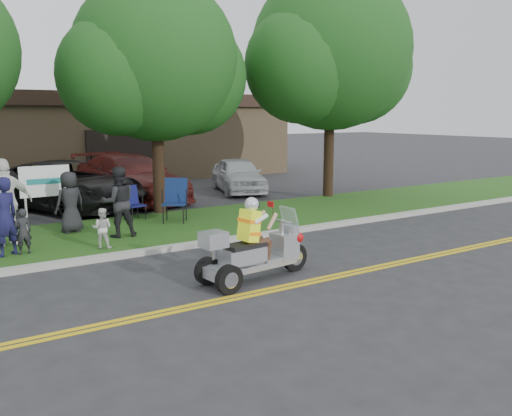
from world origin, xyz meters
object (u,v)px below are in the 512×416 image
spectator_adult_right (6,202)px  parked_car_right (131,178)px  spectator_adult_left (5,217)px  spectator_adult_mid (118,202)px  parked_car_mid (68,185)px  parked_car_far_right (238,175)px  trike_scooter (253,252)px  lawn_chair_b (132,201)px  lawn_chair_a (175,197)px

spectator_adult_right → parked_car_right: bearing=-144.7°
spectator_adult_left → spectator_adult_mid: spectator_adult_mid is taller
parked_car_mid → parked_car_far_right: (6.67, 0.40, -0.10)m
spectator_adult_mid → parked_car_mid: size_ratio=0.30×
spectator_adult_left → parked_car_right: spectator_adult_left is taller
spectator_adult_mid → spectator_adult_right: bearing=-4.9°
trike_scooter → parked_car_far_right: bearing=54.6°
lawn_chair_b → parked_car_far_right: bearing=19.5°
trike_scooter → parked_car_far_right: 11.59m
parked_car_right → spectator_adult_right: bearing=-141.7°
parked_car_mid → parked_car_far_right: size_ratio=1.41×
lawn_chair_a → parked_car_far_right: bearing=78.3°
spectator_adult_left → spectator_adult_mid: bearing=163.1°
lawn_chair_a → trike_scooter: bearing=-65.2°
spectator_adult_left → parked_car_far_right: size_ratio=0.42×
lawn_chair_b → parked_car_mid: bearing=93.2°
spectator_adult_mid → parked_car_mid: bearing=-82.9°
lawn_chair_b → lawn_chair_a: bearing=-57.0°
lawn_chair_b → spectator_adult_mid: 2.19m
parked_car_mid → spectator_adult_mid: bearing=-113.7°
trike_scooter → spectator_adult_right: spectator_adult_right is taller
parked_car_right → parked_car_far_right: parked_car_right is taller
spectator_adult_right → parked_car_mid: 5.26m
spectator_adult_right → parked_car_mid: spectator_adult_right is taller
lawn_chair_a → spectator_adult_mid: bearing=-117.9°
parked_car_mid → parked_car_right: size_ratio=1.01×
lawn_chair_b → spectator_adult_left: 4.36m
parked_car_right → parked_car_far_right: 4.31m
spectator_adult_left → parked_car_far_right: (9.34, 6.04, -0.26)m
lawn_chair_a → parked_car_mid: (-1.89, 4.16, 0.01)m
lawn_chair_a → spectator_adult_left: spectator_adult_left is taller
trike_scooter → lawn_chair_a: 5.60m
lawn_chair_a → parked_car_mid: 4.57m
spectator_adult_left → parked_car_far_right: 11.13m
parked_car_mid → spectator_adult_right: bearing=-141.1°
lawn_chair_b → parked_car_mid: (-0.97, 3.27, 0.14)m
spectator_adult_mid → parked_car_far_right: (6.74, 5.58, -0.27)m
parked_car_right → parked_car_mid: bearing=-173.6°
trike_scooter → parked_car_far_right: trike_scooter is taller
spectator_adult_mid → parked_car_mid: 5.18m
parked_car_mid → lawn_chair_a: bearing=-88.5°
lawn_chair_b → parked_car_right: (1.40, 3.93, 0.17)m
parked_car_far_right → lawn_chair_b: bearing=-129.1°
lawn_chair_a → spectator_adult_mid: size_ratio=0.70×
trike_scooter → spectator_adult_right: 6.11m
lawn_chair_b → parked_car_far_right: parked_car_far_right is taller
trike_scooter → lawn_chair_b: 6.40m
spectator_adult_left → parked_car_right: 8.07m
trike_scooter → parked_car_mid: (-0.93, 9.67, 0.24)m
lawn_chair_b → parked_car_mid: size_ratio=0.17×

